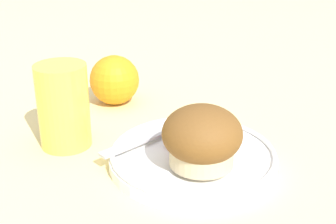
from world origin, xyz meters
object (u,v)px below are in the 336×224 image
(orange_fruit, at_px, (114,80))
(juice_glass, at_px, (63,106))
(butter_knife, at_px, (159,133))
(muffin, at_px, (202,138))

(orange_fruit, bearing_deg, juice_glass, -166.16)
(orange_fruit, relative_size, juice_glass, 0.71)
(butter_knife, xyz_separation_m, orange_fruit, (0.09, 0.15, 0.02))
(butter_knife, bearing_deg, orange_fruit, 73.31)
(muffin, xyz_separation_m, butter_knife, (0.04, 0.09, -0.03))
(muffin, distance_m, butter_knife, 0.10)
(muffin, relative_size, juice_glass, 0.82)
(butter_knife, bearing_deg, juice_glass, 133.39)
(butter_knife, distance_m, orange_fruit, 0.18)
(muffin, bearing_deg, butter_knife, 66.93)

